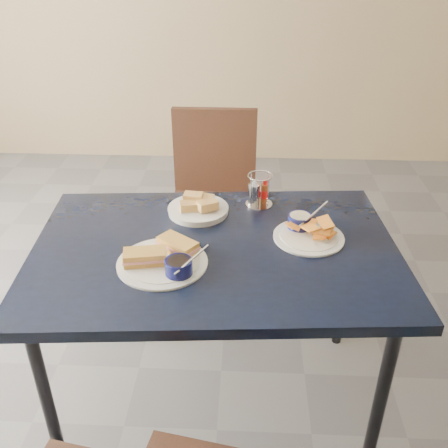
{
  "coord_description": "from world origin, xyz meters",
  "views": [
    {
      "loc": [
        0.09,
        -1.61,
        1.71
      ],
      "look_at": [
        0.02,
        -0.08,
        0.82
      ],
      "focal_mm": 40.0,
      "sensor_mm": 36.0,
      "label": 1
    }
  ],
  "objects_px": {
    "dining_table": "(215,261)",
    "plantain_plate": "(306,230)",
    "chair_far": "(214,188)",
    "sandwich_plate": "(165,258)",
    "condiment_caddy": "(258,192)",
    "bread_basket": "(198,208)"
  },
  "relations": [
    {
      "from": "chair_far",
      "to": "sandwich_plate",
      "type": "relative_size",
      "value": 2.95
    },
    {
      "from": "condiment_caddy",
      "to": "bread_basket",
      "type": "bearing_deg",
      "value": -161.29
    },
    {
      "from": "chair_far",
      "to": "sandwich_plate",
      "type": "distance_m",
      "value": 1.05
    },
    {
      "from": "bread_basket",
      "to": "condiment_caddy",
      "type": "height_order",
      "value": "condiment_caddy"
    },
    {
      "from": "plantain_plate",
      "to": "bread_basket",
      "type": "distance_m",
      "value": 0.44
    },
    {
      "from": "chair_far",
      "to": "condiment_caddy",
      "type": "distance_m",
      "value": 0.68
    },
    {
      "from": "chair_far",
      "to": "plantain_plate",
      "type": "relative_size",
      "value": 3.64
    },
    {
      "from": "dining_table",
      "to": "plantain_plate",
      "type": "bearing_deg",
      "value": 16.17
    },
    {
      "from": "sandwich_plate",
      "to": "condiment_caddy",
      "type": "bearing_deg",
      "value": 54.44
    },
    {
      "from": "plantain_plate",
      "to": "bread_basket",
      "type": "relative_size",
      "value": 1.09
    },
    {
      "from": "plantain_plate",
      "to": "bread_basket",
      "type": "bearing_deg",
      "value": 160.04
    },
    {
      "from": "dining_table",
      "to": "sandwich_plate",
      "type": "relative_size",
      "value": 4.26
    },
    {
      "from": "plantain_plate",
      "to": "condiment_caddy",
      "type": "xyz_separation_m",
      "value": [
        -0.17,
        0.23,
        0.04
      ]
    },
    {
      "from": "dining_table",
      "to": "condiment_caddy",
      "type": "relative_size",
      "value": 9.96
    },
    {
      "from": "chair_far",
      "to": "plantain_plate",
      "type": "bearing_deg",
      "value": -63.86
    },
    {
      "from": "sandwich_plate",
      "to": "bread_basket",
      "type": "relative_size",
      "value": 1.34
    },
    {
      "from": "sandwich_plate",
      "to": "condiment_caddy",
      "type": "xyz_separation_m",
      "value": [
        0.32,
        0.44,
        0.03
      ]
    },
    {
      "from": "chair_far",
      "to": "dining_table",
      "type": "bearing_deg",
      "value": -85.72
    },
    {
      "from": "chair_far",
      "to": "sandwich_plate",
      "type": "xyz_separation_m",
      "value": [
        -0.09,
        -1.02,
        0.24
      ]
    },
    {
      "from": "dining_table",
      "to": "plantain_plate",
      "type": "height_order",
      "value": "plantain_plate"
    },
    {
      "from": "dining_table",
      "to": "chair_far",
      "type": "distance_m",
      "value": 0.92
    },
    {
      "from": "chair_far",
      "to": "condiment_caddy",
      "type": "bearing_deg",
      "value": -69.0
    }
  ]
}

